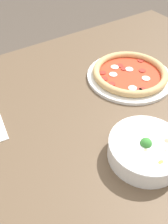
{
  "coord_description": "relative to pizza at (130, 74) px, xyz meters",
  "views": [
    {
      "loc": [
        0.44,
        0.51,
        1.31
      ],
      "look_at": [
        0.12,
        0.02,
        0.75
      ],
      "focal_mm": 40.0,
      "sensor_mm": 36.0,
      "label": 1
    }
  ],
  "objects": [
    {
      "name": "dining_table",
      "position": [
        0.14,
        0.06,
        -0.1
      ],
      "size": [
        1.4,
        1.0,
        0.73
      ],
      "color": "brown",
      "rests_on": "ground_plane"
    },
    {
      "name": "ground_plane",
      "position": [
        0.14,
        0.06,
        -0.75
      ],
      "size": [
        8.0,
        8.0,
        0.0
      ],
      "primitive_type": "plane",
      "color": "#4C4238"
    },
    {
      "name": "bowl",
      "position": [
        0.21,
        0.31,
        0.02
      ],
      "size": [
        0.21,
        0.21,
        0.08
      ],
      "color": "white",
      "rests_on": "dining_table"
    },
    {
      "name": "pizza",
      "position": [
        0.0,
        0.0,
        0.0
      ],
      "size": [
        0.33,
        0.33,
        0.04
      ],
      "color": "white",
      "rests_on": "dining_table"
    }
  ]
}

